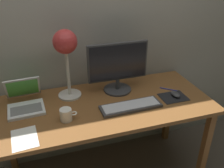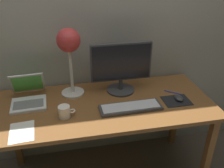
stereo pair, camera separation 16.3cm
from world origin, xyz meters
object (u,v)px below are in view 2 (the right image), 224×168
(monitor, at_px, (121,66))
(mouse, at_px, (179,98))
(coffee_mug, at_px, (65,112))
(keyboard_main, at_px, (131,107))
(pen, at_px, (173,92))
(desk_lamp, at_px, (69,46))
(laptop, at_px, (28,94))

(monitor, relative_size, mouse, 4.89)
(mouse, height_order, coffee_mug, coffee_mug)
(keyboard_main, xyz_separation_m, pen, (0.39, 0.15, -0.01))
(monitor, height_order, desk_lamp, desk_lamp)
(monitor, bearing_deg, coffee_mug, -148.12)
(mouse, xyz_separation_m, pen, (0.00, 0.11, -0.02))
(laptop, xyz_separation_m, mouse, (1.10, -0.21, -0.04))
(mouse, bearing_deg, monitor, 149.94)
(keyboard_main, distance_m, pen, 0.42)
(laptop, relative_size, mouse, 3.28)
(monitor, height_order, mouse, monitor)
(laptop, relative_size, desk_lamp, 0.61)
(pen, bearing_deg, coffee_mug, -169.11)
(laptop, distance_m, desk_lamp, 0.47)
(coffee_mug, xyz_separation_m, pen, (0.84, 0.16, -0.04))
(coffee_mug, relative_size, pen, 0.81)
(monitor, distance_m, pen, 0.46)
(laptop, height_order, coffee_mug, laptop)
(pen, bearing_deg, monitor, 163.69)
(coffee_mug, bearing_deg, mouse, 3.49)
(coffee_mug, bearing_deg, keyboard_main, 1.19)
(pen, bearing_deg, keyboard_main, -158.45)
(monitor, bearing_deg, mouse, -30.06)
(laptop, distance_m, coffee_mug, 0.37)
(keyboard_main, bearing_deg, pen, 21.55)
(mouse, distance_m, coffee_mug, 0.84)
(keyboard_main, xyz_separation_m, desk_lamp, (-0.39, 0.30, 0.38))
(desk_lamp, distance_m, pen, 0.88)
(laptop, bearing_deg, monitor, 1.23)
(desk_lamp, bearing_deg, monitor, -4.36)
(mouse, bearing_deg, keyboard_main, -173.78)
(monitor, relative_size, keyboard_main, 1.06)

